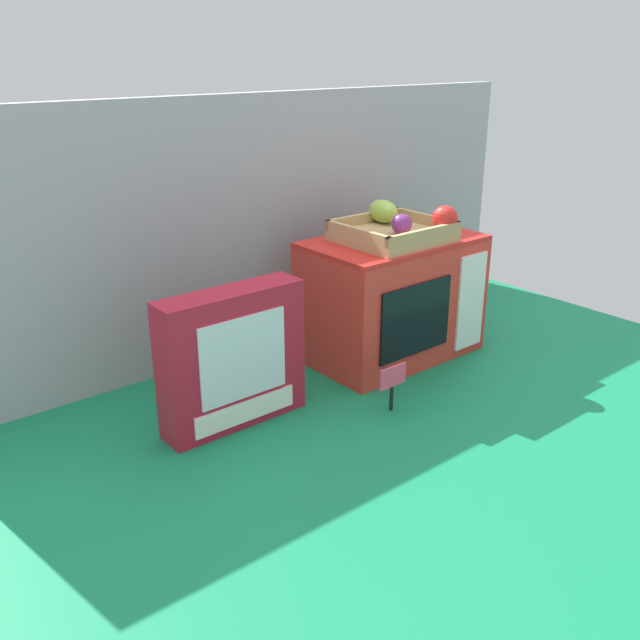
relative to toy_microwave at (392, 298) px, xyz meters
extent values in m
plane|color=#147A4C|center=(-0.18, -0.02, -0.14)|extent=(1.70, 1.70, 0.00)
cube|color=#A0A3A8|center=(-0.18, 0.26, 0.16)|extent=(1.61, 0.03, 0.61)
cube|color=red|center=(0.00, 0.00, -0.01)|extent=(0.41, 0.25, 0.28)
cube|color=red|center=(0.00, 0.00, 0.14)|extent=(0.41, 0.25, 0.01)
cube|color=black|center=(-0.05, -0.13, -0.01)|extent=(0.21, 0.01, 0.17)
cube|color=white|center=(0.14, -0.13, -0.01)|extent=(0.09, 0.01, 0.23)
cube|color=tan|center=(-0.02, -0.01, 0.16)|extent=(0.23, 0.21, 0.02)
cube|color=tan|center=(-0.02, -0.11, 0.18)|extent=(0.23, 0.01, 0.02)
cube|color=tan|center=(-0.02, 0.09, 0.18)|extent=(0.23, 0.01, 0.02)
cube|color=tan|center=(-0.12, -0.01, 0.18)|extent=(0.01, 0.21, 0.02)
cube|color=tan|center=(0.09, -0.01, 0.18)|extent=(0.01, 0.21, 0.02)
ellipsoid|color=#9EC647|center=(0.02, 0.06, 0.19)|extent=(0.06, 0.09, 0.06)
sphere|color=red|center=(0.07, -0.09, 0.20)|extent=(0.06, 0.06, 0.06)
sphere|color=#72287F|center=(-0.02, -0.04, 0.19)|extent=(0.05, 0.05, 0.05)
cube|color=#B2192D|center=(-0.48, -0.04, -0.01)|extent=(0.30, 0.08, 0.28)
cube|color=silver|center=(-0.48, -0.08, 0.01)|extent=(0.19, 0.00, 0.17)
cube|color=white|center=(-0.48, -0.08, -0.11)|extent=(0.23, 0.00, 0.04)
cylinder|color=black|center=(-0.20, -0.21, -0.12)|extent=(0.01, 0.01, 0.06)
cube|color=#F44C6B|center=(-0.20, -0.21, -0.07)|extent=(0.07, 0.00, 0.05)
camera|label=1|loc=(-1.14, -1.12, 0.56)|focal=39.47mm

